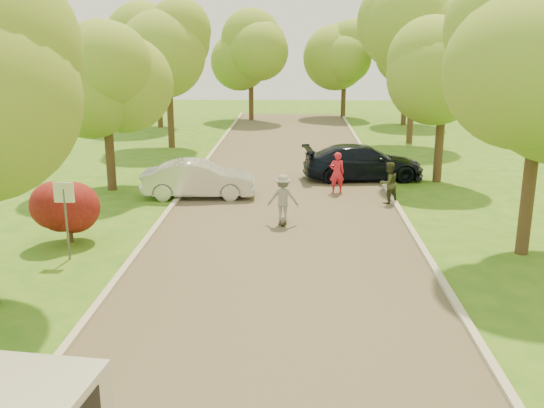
% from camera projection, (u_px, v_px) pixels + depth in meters
% --- Properties ---
extents(ground, '(100.00, 100.00, 0.00)m').
position_uv_depth(ground, '(275.00, 331.00, 12.58)').
color(ground, '#2E6618').
rests_on(ground, ground).
extents(road, '(8.00, 60.00, 0.01)m').
position_uv_depth(road, '(284.00, 220.00, 20.29)').
color(road, '#4C4438').
rests_on(road, ground).
extents(curb_left, '(0.18, 60.00, 0.12)m').
position_uv_depth(curb_left, '(164.00, 217.00, 20.44)').
color(curb_left, '#B2AD9E').
rests_on(curb_left, ground).
extents(curb_right, '(0.18, 60.00, 0.12)m').
position_uv_depth(curb_right, '(405.00, 220.00, 20.12)').
color(curb_right, '#B2AD9E').
rests_on(curb_right, ground).
extents(street_sign, '(0.55, 0.06, 2.17)m').
position_uv_depth(street_sign, '(65.00, 205.00, 16.25)').
color(street_sign, '#59595E').
rests_on(street_sign, ground).
extents(red_shrub, '(1.70, 1.70, 1.95)m').
position_uv_depth(red_shrub, '(68.00, 206.00, 17.84)').
color(red_shrub, '#382619').
rests_on(red_shrub, ground).
extents(tree_l_midb, '(4.30, 4.20, 6.62)m').
position_uv_depth(tree_l_midb, '(109.00, 74.00, 23.22)').
color(tree_l_midb, '#382619').
rests_on(tree_l_midb, ground).
extents(tree_l_far, '(4.92, 4.80, 7.79)m').
position_uv_depth(tree_l_far, '(171.00, 47.00, 32.61)').
color(tree_l_far, '#382619').
rests_on(tree_l_far, ground).
extents(tree_r_midb, '(4.51, 4.40, 7.01)m').
position_uv_depth(tree_r_midb, '(450.00, 64.00, 24.54)').
color(tree_r_midb, '#382619').
rests_on(tree_r_midb, ground).
extents(tree_r_far, '(5.33, 5.20, 8.34)m').
position_uv_depth(tree_r_far, '(419.00, 40.00, 33.91)').
color(tree_r_far, '#382619').
rests_on(tree_r_far, ground).
extents(tree_bg_a, '(5.12, 5.00, 7.72)m').
position_uv_depth(tree_bg_a, '(160.00, 48.00, 40.46)').
color(tree_bg_a, '#382619').
rests_on(tree_bg_a, ground).
extents(tree_bg_b, '(5.12, 5.00, 7.95)m').
position_uv_depth(tree_bg_b, '(411.00, 44.00, 41.66)').
color(tree_bg_b, '#382619').
rests_on(tree_bg_b, ground).
extents(tree_bg_c, '(4.92, 4.80, 7.33)m').
position_uv_depth(tree_bg_c, '(254.00, 51.00, 44.16)').
color(tree_bg_c, '#382619').
rests_on(tree_bg_c, ground).
extents(tree_bg_d, '(5.12, 5.00, 7.72)m').
position_uv_depth(tree_bg_d, '(348.00, 47.00, 45.74)').
color(tree_bg_d, '#382619').
rests_on(tree_bg_d, ground).
extents(silver_sedan, '(4.36, 1.72, 1.41)m').
position_uv_depth(silver_sedan, '(199.00, 179.00, 23.08)').
color(silver_sedan, '#BCBDC2').
rests_on(silver_sedan, ground).
extents(dark_sedan, '(5.36, 2.64, 1.50)m').
position_uv_depth(dark_sedan, '(363.00, 162.00, 26.05)').
color(dark_sedan, black).
rests_on(dark_sedan, ground).
extents(longboard, '(0.23, 0.80, 0.09)m').
position_uv_depth(longboard, '(283.00, 222.00, 19.84)').
color(longboard, black).
rests_on(longboard, ground).
extents(skateboarder, '(1.02, 0.59, 1.56)m').
position_uv_depth(skateboarder, '(283.00, 198.00, 19.63)').
color(skateboarder, gray).
rests_on(skateboarder, longboard).
extents(person_striped, '(0.65, 0.49, 1.63)m').
position_uv_depth(person_striped, '(337.00, 173.00, 23.68)').
color(person_striped, red).
rests_on(person_striped, ground).
extents(person_olive, '(0.95, 0.90, 1.55)m').
position_uv_depth(person_olive, '(389.00, 183.00, 22.17)').
color(person_olive, '#323620').
rests_on(person_olive, ground).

